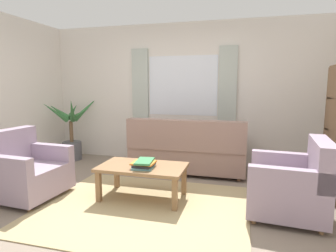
{
  "coord_description": "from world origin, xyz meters",
  "views": [
    {
      "loc": [
        1.12,
        -2.98,
        1.46
      ],
      "look_at": [
        0.12,
        0.7,
        0.9
      ],
      "focal_mm": 29.96,
      "sensor_mm": 36.0,
      "label": 1
    }
  ],
  "objects_px": {
    "book_stack_on_table": "(144,164)",
    "couch": "(188,151)",
    "armchair_left": "(25,171)",
    "coffee_table": "(143,170)",
    "armchair_right": "(293,185)",
    "potted_plant": "(72,134)"
  },
  "relations": [
    {
      "from": "book_stack_on_table",
      "to": "potted_plant",
      "type": "height_order",
      "value": "potted_plant"
    },
    {
      "from": "couch",
      "to": "armchair_left",
      "type": "xyz_separation_m",
      "value": [
        -1.85,
        -1.6,
        -0.01
      ]
    },
    {
      "from": "armchair_right",
      "to": "book_stack_on_table",
      "type": "distance_m",
      "value": 1.74
    },
    {
      "from": "coffee_table",
      "to": "potted_plant",
      "type": "bearing_deg",
      "value": 143.94
    },
    {
      "from": "armchair_left",
      "to": "couch",
      "type": "bearing_deg",
      "value": -45.62
    },
    {
      "from": "couch",
      "to": "book_stack_on_table",
      "type": "distance_m",
      "value": 1.37
    },
    {
      "from": "coffee_table",
      "to": "armchair_right",
      "type": "bearing_deg",
      "value": -0.35
    },
    {
      "from": "armchair_left",
      "to": "potted_plant",
      "type": "distance_m",
      "value": 1.89
    },
    {
      "from": "book_stack_on_table",
      "to": "couch",
      "type": "bearing_deg",
      "value": 77.62
    },
    {
      "from": "armchair_left",
      "to": "potted_plant",
      "type": "height_order",
      "value": "potted_plant"
    },
    {
      "from": "coffee_table",
      "to": "book_stack_on_table",
      "type": "xyz_separation_m",
      "value": [
        0.05,
        -0.08,
        0.1
      ]
    },
    {
      "from": "potted_plant",
      "to": "armchair_right",
      "type": "bearing_deg",
      "value": -21.26
    },
    {
      "from": "book_stack_on_table",
      "to": "potted_plant",
      "type": "bearing_deg",
      "value": 143.19
    },
    {
      "from": "couch",
      "to": "potted_plant",
      "type": "xyz_separation_m",
      "value": [
        -2.35,
        0.21,
        0.15
      ]
    },
    {
      "from": "couch",
      "to": "armchair_left",
      "type": "height_order",
      "value": "couch"
    },
    {
      "from": "armchair_right",
      "to": "armchair_left",
      "type": "bearing_deg",
      "value": -79.59
    },
    {
      "from": "armchair_left",
      "to": "coffee_table",
      "type": "height_order",
      "value": "armchair_left"
    },
    {
      "from": "couch",
      "to": "coffee_table",
      "type": "xyz_separation_m",
      "value": [
        -0.34,
        -1.25,
        0.01
      ]
    },
    {
      "from": "couch",
      "to": "armchair_left",
      "type": "relative_size",
      "value": 2.13
    },
    {
      "from": "couch",
      "to": "coffee_table",
      "type": "distance_m",
      "value": 1.3
    },
    {
      "from": "coffee_table",
      "to": "potted_plant",
      "type": "height_order",
      "value": "potted_plant"
    },
    {
      "from": "armchair_right",
      "to": "book_stack_on_table",
      "type": "xyz_separation_m",
      "value": [
        -1.74,
        -0.07,
        0.13
      ]
    }
  ]
}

